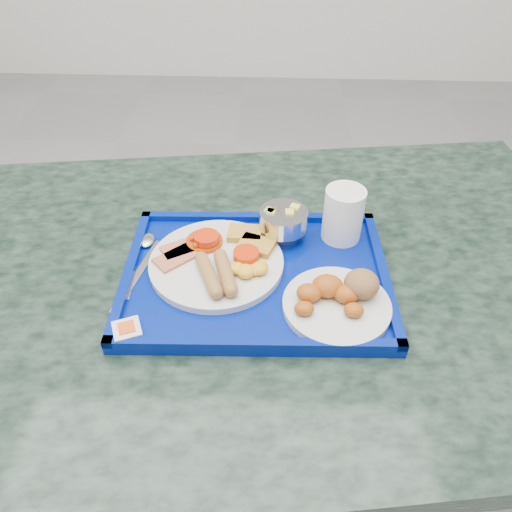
{
  "coord_description": "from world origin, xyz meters",
  "views": [
    {
      "loc": [
        0.24,
        -0.53,
        1.35
      ],
      "look_at": [
        0.21,
        0.09,
        0.82
      ],
      "focal_mm": 35.0,
      "sensor_mm": 36.0,
      "label": 1
    }
  ],
  "objects": [
    {
      "name": "table",
      "position": [
        0.24,
        0.12,
        0.57
      ],
      "size": [
        1.34,
        0.99,
        0.77
      ],
      "rotation": [
        0.0,
        0.0,
        0.14
      ],
      "color": "slate",
      "rests_on": "floor"
    },
    {
      "name": "tray",
      "position": [
        0.21,
        0.09,
        0.78
      ],
      "size": [
        0.45,
        0.33,
        0.03
      ],
      "rotation": [
        0.0,
        0.0,
        0.03
      ],
      "color": "navy",
      "rests_on": "table"
    },
    {
      "name": "main_plate",
      "position": [
        0.15,
        0.1,
        0.8
      ],
      "size": [
        0.23,
        0.23,
        0.04
      ],
      "rotation": [
        0.0,
        0.0,
        0.24
      ],
      "color": "silver",
      "rests_on": "tray"
    },
    {
      "name": "bread_plate",
      "position": [
        0.34,
        0.02,
        0.8
      ],
      "size": [
        0.17,
        0.17,
        0.06
      ],
      "rotation": [
        0.0,
        0.0,
        -0.26
      ],
      "color": "silver",
      "rests_on": "tray"
    },
    {
      "name": "fruit_bowl",
      "position": [
        0.25,
        0.19,
        0.82
      ],
      "size": [
        0.09,
        0.09,
        0.06
      ],
      "color": "silver",
      "rests_on": "tray"
    },
    {
      "name": "juice_cup",
      "position": [
        0.36,
        0.19,
        0.84
      ],
      "size": [
        0.07,
        0.07,
        0.1
      ],
      "color": "white",
      "rests_on": "tray"
    },
    {
      "name": "spoon",
      "position": [
        0.01,
        0.14,
        0.79
      ],
      "size": [
        0.03,
        0.17,
        0.01
      ],
      "rotation": [
        0.0,
        0.0,
        0.09
      ],
      "color": "silver",
      "rests_on": "tray"
    },
    {
      "name": "knife",
      "position": [
        0.01,
        0.07,
        0.79
      ],
      "size": [
        0.05,
        0.18,
        0.0
      ],
      "primitive_type": "cube",
      "rotation": [
        0.0,
        0.0,
        -0.21
      ],
      "color": "silver",
      "rests_on": "tray"
    },
    {
      "name": "jam_packet",
      "position": [
        0.03,
        -0.05,
        0.79
      ],
      "size": [
        0.05,
        0.05,
        0.02
      ],
      "rotation": [
        0.0,
        0.0,
        0.4
      ],
      "color": "white",
      "rests_on": "tray"
    }
  ]
}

